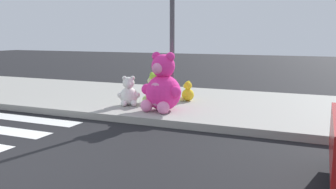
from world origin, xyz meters
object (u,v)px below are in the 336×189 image
plush_lime (154,90)px  plush_white (129,94)px  sign_pole (172,32)px  plush_pink_large (162,87)px  plush_yellow (187,93)px

plush_lime → plush_white: 0.69m
sign_pole → plush_lime: bearing=157.6°
sign_pole → plush_lime: 1.54m
plush_pink_large → plush_white: 1.04m
plush_yellow → plush_white: plush_white is taller
plush_yellow → plush_white: bearing=-135.0°
plush_pink_large → plush_lime: plush_pink_large is taller
plush_pink_large → plush_lime: (-0.60, 0.83, -0.22)m
plush_pink_large → plush_lime: 1.05m
plush_yellow → sign_pole: bearing=-98.3°
plush_pink_large → plush_white: size_ratio=1.84×
plush_yellow → plush_white: size_ratio=0.73×
plush_pink_large → plush_yellow: bearing=86.0°
plush_pink_large → plush_yellow: plush_pink_large is taller
plush_pink_large → plush_yellow: 1.36m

